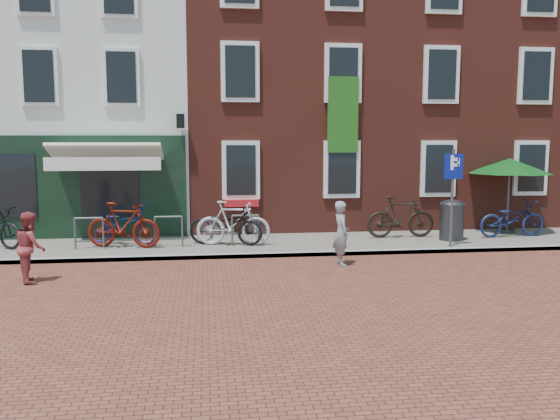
{
  "coord_description": "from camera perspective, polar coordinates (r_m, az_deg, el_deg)",
  "views": [
    {
      "loc": [
        -0.52,
        -13.98,
        2.94
      ],
      "look_at": [
        1.33,
        0.48,
        1.12
      ],
      "focal_mm": 37.34,
      "sensor_mm": 36.0,
      "label": 1
    }
  ],
  "objects": [
    {
      "name": "bicycle_2",
      "position": [
        16.03,
        -15.19,
        -1.42
      ],
      "size": [
        2.15,
        1.37,
        1.06
      ],
      "primitive_type": "imported",
      "rotation": [
        0.0,
        0.0,
        1.22
      ],
      "color": "navy",
      "rests_on": "sidewalk"
    },
    {
      "name": "bicycle_3",
      "position": [
        15.45,
        -4.62,
        -1.28
      ],
      "size": [
        2.03,
        0.88,
        1.18
      ],
      "primitive_type": "imported",
      "rotation": [
        0.0,
        0.0,
        1.4
      ],
      "color": "#BBBCBF",
      "rests_on": "sidewalk"
    },
    {
      "name": "building_brick_mid",
      "position": [
        21.23,
        -0.46,
        12.68
      ],
      "size": [
        6.0,
        8.0,
        10.0
      ],
      "primitive_type": "cube",
      "color": "maroon",
      "rests_on": "ground"
    },
    {
      "name": "bicycle_5",
      "position": [
        16.93,
        11.73,
        -0.67
      ],
      "size": [
        1.97,
        0.56,
        1.18
      ],
      "primitive_type": "imported",
      "rotation": [
        0.0,
        0.0,
        1.57
      ],
      "color": "black",
      "rests_on": "sidewalk"
    },
    {
      "name": "litter_bin",
      "position": [
        16.88,
        16.48,
        -0.73
      ],
      "size": [
        0.66,
        0.66,
        1.21
      ],
      "color": "#313133",
      "rests_on": "sidewalk"
    },
    {
      "name": "parasol",
      "position": [
        18.72,
        21.59,
        4.3
      ],
      "size": [
        2.5,
        2.5,
        2.33
      ],
      "color": "#4C4C4F",
      "rests_on": "sidewalk"
    },
    {
      "name": "sidewalk",
      "position": [
        15.82,
        -1.66,
        -3.42
      ],
      "size": [
        24.0,
        3.0,
        0.1
      ],
      "primitive_type": "cube",
      "color": "slate",
      "rests_on": "ground"
    },
    {
      "name": "ground",
      "position": [
        14.3,
        -5.07,
        -4.78
      ],
      "size": [
        80.0,
        80.0,
        0.0
      ],
      "primitive_type": "plane",
      "color": "brown"
    },
    {
      "name": "boy",
      "position": [
        12.93,
        -23.25,
        -3.34
      ],
      "size": [
        0.76,
        0.85,
        1.45
      ],
      "primitive_type": "imported",
      "rotation": [
        0.0,
        0.0,
        1.93
      ],
      "color": "#9D373B",
      "rests_on": "ground"
    },
    {
      "name": "parking_sign",
      "position": [
        15.7,
        16.56,
        2.64
      ],
      "size": [
        0.5,
        0.08,
        2.55
      ],
      "color": "#4C4C4F",
      "rests_on": "sidewalk"
    },
    {
      "name": "building_stucco",
      "position": [
        21.51,
        -19.66,
        10.86
      ],
      "size": [
        8.0,
        8.0,
        9.0
      ],
      "primitive_type": "cube",
      "color": "silver",
      "rests_on": "ground"
    },
    {
      "name": "building_brick_right",
      "position": [
        22.74,
        15.08,
        12.07
      ],
      "size": [
        6.0,
        8.0,
        10.0
      ],
      "primitive_type": "cube",
      "color": "maroon",
      "rests_on": "ground"
    },
    {
      "name": "woman",
      "position": [
        13.53,
        6.01,
        -2.26
      ],
      "size": [
        0.41,
        0.58,
        1.49
      ],
      "primitive_type": "imported",
      "rotation": [
        0.0,
        0.0,
        1.67
      ],
      "color": "gray",
      "rests_on": "ground"
    },
    {
      "name": "bicycle_1",
      "position": [
        15.59,
        -15.09,
        -1.43
      ],
      "size": [
        2.04,
        1.03,
        1.18
      ],
      "primitive_type": "imported",
      "rotation": [
        0.0,
        0.0,
        1.32
      ],
      "color": "#560F05",
      "rests_on": "sidewalk"
    },
    {
      "name": "bicycle_6",
      "position": [
        17.97,
        21.77,
        -0.78
      ],
      "size": [
        2.08,
        0.88,
        1.06
      ],
      "primitive_type": "imported",
      "rotation": [
        0.0,
        0.0,
        1.66
      ],
      "color": "#16214A",
      "rests_on": "sidewalk"
    },
    {
      "name": "bicycle_4",
      "position": [
        15.54,
        -5.34,
        -1.46
      ],
      "size": [
        2.15,
        1.34,
        1.06
      ],
      "primitive_type": "imported",
      "rotation": [
        0.0,
        0.0,
        1.23
      ],
      "color": "black",
      "rests_on": "sidewalk"
    }
  ]
}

